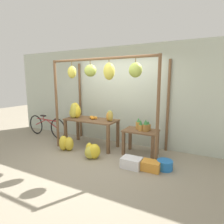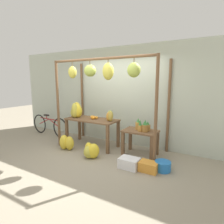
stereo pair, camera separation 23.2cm
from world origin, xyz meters
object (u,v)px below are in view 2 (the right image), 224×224
(banana_pile_ground_left, at_px, (67,143))
(parked_bicycle, at_px, (49,125))
(blue_bucket, at_px, (163,166))
(fruit_crate_purple, at_px, (149,167))
(banana_pile_on_table, at_px, (76,111))
(fruit_crate_white, at_px, (129,163))
(banana_pile_ground_right, at_px, (91,151))
(papaya_pile, at_px, (110,116))
(pineapple_cluster, at_px, (143,126))
(orange_pile, at_px, (94,117))

(banana_pile_ground_left, xyz_separation_m, parked_bicycle, (-1.45, 0.71, 0.15))
(banana_pile_ground_left, height_order, blue_bucket, banana_pile_ground_left)
(banana_pile_ground_left, relative_size, fruit_crate_purple, 1.21)
(banana_pile_on_table, relative_size, blue_bucket, 1.39)
(banana_pile_ground_left, xyz_separation_m, fruit_crate_white, (1.91, -0.13, -0.08))
(fruit_crate_white, bearing_deg, blue_bucket, 20.11)
(banana_pile_ground_right, relative_size, papaya_pile, 1.67)
(pineapple_cluster, bearing_deg, papaya_pile, -177.51)
(parked_bicycle, distance_m, papaya_pile, 2.52)
(banana_pile_ground_left, distance_m, blue_bucket, 2.57)
(parked_bicycle, relative_size, fruit_crate_purple, 4.65)
(banana_pile_on_table, height_order, parked_bicycle, banana_pile_on_table)
(banana_pile_ground_right, bearing_deg, blue_bucket, 7.30)
(pineapple_cluster, distance_m, blue_bucket, 1.06)
(banana_pile_ground_left, bearing_deg, banana_pile_on_table, 100.79)
(pineapple_cluster, height_order, fruit_crate_purple, pineapple_cluster)
(banana_pile_on_table, xyz_separation_m, banana_pile_ground_left, (0.11, -0.56, -0.78))
(banana_pile_ground_left, bearing_deg, papaya_pile, 30.78)
(banana_pile_ground_left, bearing_deg, fruit_crate_purple, -1.63)
(parked_bicycle, bearing_deg, orange_pile, -3.27)
(orange_pile, bearing_deg, banana_pile_on_table, -175.91)
(pineapple_cluster, relative_size, blue_bucket, 1.17)
(pineapple_cluster, height_order, fruit_crate_white, pineapple_cluster)
(pineapple_cluster, distance_m, fruit_crate_purple, 1.04)
(fruit_crate_white, distance_m, parked_bicycle, 3.47)
(banana_pile_ground_left, bearing_deg, orange_pile, 51.87)
(orange_pile, height_order, blue_bucket, orange_pile)
(fruit_crate_purple, bearing_deg, banana_pile_ground_right, -178.20)
(blue_bucket, bearing_deg, pineapple_cluster, 141.06)
(orange_pile, bearing_deg, papaya_pile, -0.37)
(banana_pile_ground_right, xyz_separation_m, papaya_pile, (0.11, 0.71, 0.75))
(pineapple_cluster, distance_m, fruit_crate_white, 1.00)
(fruit_crate_white, bearing_deg, parked_bicycle, 165.94)
(banana_pile_on_table, bearing_deg, banana_pile_ground_left, -79.21)
(orange_pile, bearing_deg, pineapple_cluster, 1.44)
(orange_pile, relative_size, papaya_pile, 0.88)
(blue_bucket, height_order, parked_bicycle, parked_bicycle)
(orange_pile, xyz_separation_m, blue_bucket, (2.09, -0.49, -0.73))
(orange_pile, relative_size, parked_bicycle, 0.14)
(banana_pile_ground_right, xyz_separation_m, fruit_crate_purple, (1.44, 0.05, -0.07))
(banana_pile_ground_left, height_order, fruit_crate_white, banana_pile_ground_left)
(fruit_crate_white, bearing_deg, banana_pile_ground_right, 178.69)
(orange_pile, height_order, pineapple_cluster, pineapple_cluster)
(banana_pile_ground_left, distance_m, parked_bicycle, 1.62)
(blue_bucket, bearing_deg, fruit_crate_purple, -145.17)
(banana_pile_on_table, distance_m, pineapple_cluster, 2.03)
(fruit_crate_white, bearing_deg, pineapple_cluster, 90.28)
(blue_bucket, relative_size, papaya_pile, 1.16)
(blue_bucket, xyz_separation_m, papaya_pile, (-1.56, 0.49, 0.82))
(banana_pile_ground_right, distance_m, fruit_crate_white, 1.03)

